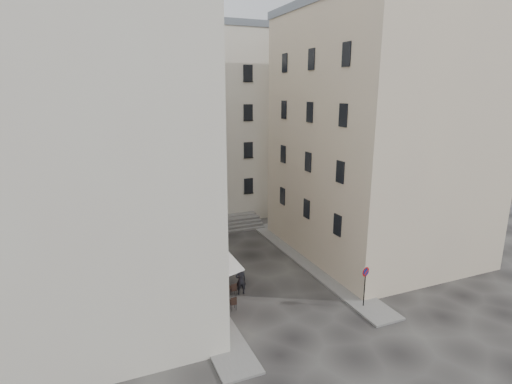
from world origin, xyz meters
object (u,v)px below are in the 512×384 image
no_parking_sign (365,279)px  bistro_table_b (227,290)px  bistro_table_a (226,304)px  pedestrian (241,280)px

no_parking_sign → bistro_table_b: bearing=134.5°
bistro_table_a → pedestrian: bearing=46.5°
no_parking_sign → pedestrian: (-6.11, 4.34, -0.91)m
no_parking_sign → bistro_table_b: (-7.06, 4.30, -1.39)m
no_parking_sign → pedestrian: size_ratio=1.40×
bistro_table_b → no_parking_sign: bearing=-31.4°
bistro_table_a → bistro_table_b: 1.64m
bistro_table_a → pedestrian: 2.24m
no_parking_sign → bistro_table_a: no_parking_sign is taller
bistro_table_b → pedestrian: size_ratio=0.65×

